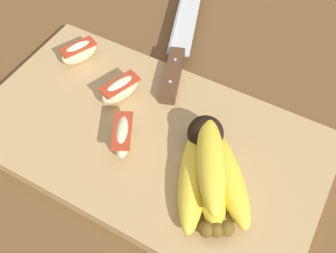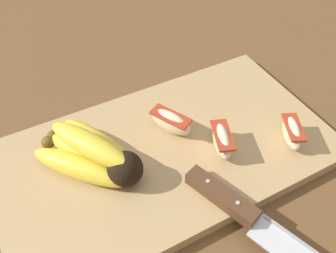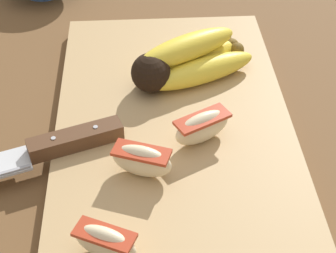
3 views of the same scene
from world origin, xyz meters
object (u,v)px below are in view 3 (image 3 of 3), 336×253
Objects in this scene: chefs_knife at (30,154)px; apple_wedge_middle at (142,160)px; apple_wedge_far at (202,127)px; apple_wedge_near at (105,242)px; banana_bunch at (186,61)px.

chefs_knife is 0.12m from apple_wedge_middle.
apple_wedge_near is at bearing 145.46° from apple_wedge_far.
apple_wedge_near reaches higher than chefs_knife.
apple_wedge_far reaches higher than apple_wedge_near.
apple_wedge_far is (0.14, -0.10, 0.00)m from apple_wedge_near.
banana_bunch is at bearing -19.14° from apple_wedge_near.
banana_bunch is 0.57× the size of chefs_knife.
apple_wedge_middle is 0.08m from apple_wedge_far.
apple_wedge_far is (0.05, -0.06, -0.00)m from apple_wedge_middle.
chefs_knife is 0.15m from apple_wedge_near.
apple_wedge_middle reaches higher than chefs_knife.
chefs_knife is 4.06× the size of apple_wedge_far.
banana_bunch is 2.60× the size of apple_wedge_near.
apple_wedge_near is (-0.13, -0.08, 0.01)m from chefs_knife.
apple_wedge_middle is at bearing -104.31° from chefs_knife.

